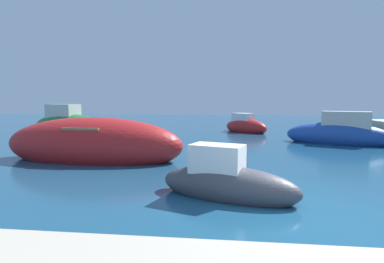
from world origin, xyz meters
TOP-DOWN VIEW (x-y plane):
  - ground at (0.00, 0.00)m, footprint 80.00×80.00m
  - moored_boat_0 at (-11.04, 11.86)m, footprint 5.39×3.18m
  - moored_boat_1 at (-1.64, 1.07)m, footprint 3.17×1.91m
  - moored_boat_2 at (3.67, 9.80)m, footprint 4.84×3.20m
  - moored_boat_3 at (-6.22, 4.69)m, footprint 6.45×2.45m
  - moored_boat_4 at (-0.37, 14.84)m, footprint 3.22×3.34m

SIDE VIEW (x-z plane):
  - ground at x=0.00m, z-range 0.00..0.00m
  - moored_boat_1 at x=-1.64m, z-range -0.33..0.97m
  - moored_boat_4 at x=-0.37m, z-range -0.36..1.13m
  - moored_boat_2 at x=3.67m, z-range -0.45..1.39m
  - moored_boat_3 at x=-6.22m, z-range -0.43..1.48m
  - moored_boat_0 at x=-11.04m, z-range -0.56..1.65m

